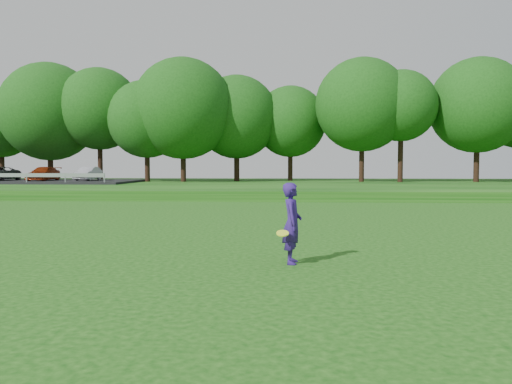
{
  "coord_description": "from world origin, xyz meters",
  "views": [
    {
      "loc": [
        1.2,
        -9.43,
        2.06
      ],
      "look_at": [
        0.33,
        5.03,
        1.3
      ],
      "focal_mm": 35.0,
      "sensor_mm": 36.0,
      "label": 1
    }
  ],
  "objects": [
    {
      "name": "ground",
      "position": [
        0.0,
        0.0,
        0.0
      ],
      "size": [
        140.0,
        140.0,
        0.0
      ],
      "primitive_type": "plane",
      "color": "#0F420C",
      "rests_on": "ground"
    },
    {
      "name": "berm",
      "position": [
        0.0,
        34.0,
        0.3
      ],
      "size": [
        130.0,
        30.0,
        0.6
      ],
      "primitive_type": "cube",
      "color": "#0F420C",
      "rests_on": "ground"
    },
    {
      "name": "walking_path",
      "position": [
        0.0,
        20.0,
        0.02
      ],
      "size": [
        130.0,
        1.6,
        0.04
      ],
      "primitive_type": "cube",
      "color": "gray",
      "rests_on": "ground"
    },
    {
      "name": "treeline",
      "position": [
        0.0,
        38.0,
        8.1
      ],
      "size": [
        104.0,
        7.0,
        15.0
      ],
      "primitive_type": null,
      "color": "#154710",
      "rests_on": "berm"
    },
    {
      "name": "woman",
      "position": [
        1.33,
        1.03,
        0.85
      ],
      "size": [
        0.54,
        0.86,
        1.71
      ],
      "color": "navy",
      "rests_on": "ground"
    }
  ]
}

